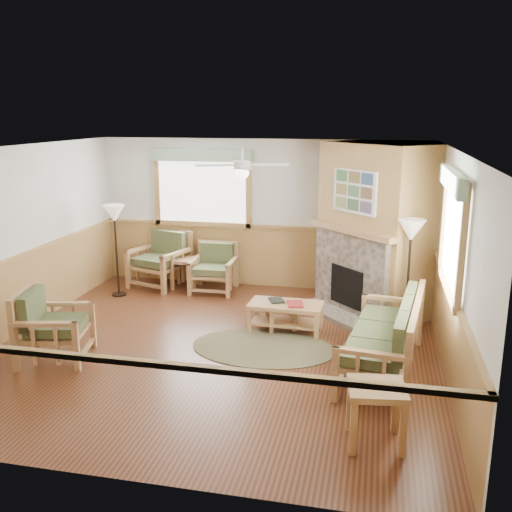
% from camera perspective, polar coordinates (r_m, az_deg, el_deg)
% --- Properties ---
extents(floor, '(6.00, 6.00, 0.01)m').
position_cam_1_polar(floor, '(7.99, -3.92, -9.12)').
color(floor, '#542A17').
rests_on(floor, ground).
extents(ceiling, '(6.00, 6.00, 0.01)m').
position_cam_1_polar(ceiling, '(7.36, -4.28, 10.62)').
color(ceiling, white).
rests_on(ceiling, floor).
extents(wall_back, '(6.00, 0.02, 2.70)m').
position_cam_1_polar(wall_back, '(10.41, 0.53, 4.21)').
color(wall_back, white).
rests_on(wall_back, floor).
extents(wall_front, '(6.00, 0.02, 2.70)m').
position_cam_1_polar(wall_front, '(4.89, -14.03, -7.88)').
color(wall_front, white).
rests_on(wall_front, floor).
extents(wall_left, '(0.02, 6.00, 2.70)m').
position_cam_1_polar(wall_left, '(8.87, -23.05, 1.31)').
color(wall_left, white).
rests_on(wall_left, floor).
extents(wall_right, '(0.02, 6.00, 2.70)m').
position_cam_1_polar(wall_right, '(7.33, 19.06, -0.85)').
color(wall_right, white).
rests_on(wall_right, floor).
extents(wainscot, '(6.00, 6.00, 1.10)m').
position_cam_1_polar(wainscot, '(7.79, -3.99, -5.36)').
color(wainscot, '#A97E45').
rests_on(wainscot, floor).
extents(fireplace, '(3.11, 3.11, 2.70)m').
position_cam_1_polar(fireplace, '(9.27, 11.83, 2.67)').
color(fireplace, '#A97E45').
rests_on(fireplace, floor).
extents(window_back, '(1.90, 0.16, 1.50)m').
position_cam_1_polar(window_back, '(10.52, -5.48, 10.72)').
color(window_back, white).
rests_on(window_back, wall_back).
extents(window_right, '(0.16, 1.90, 1.50)m').
position_cam_1_polar(window_right, '(6.93, 19.70, 8.21)').
color(window_right, white).
rests_on(window_right, wall_right).
extents(ceiling_fan, '(1.59, 1.59, 0.36)m').
position_cam_1_polar(ceiling_fan, '(7.57, -1.40, 10.45)').
color(ceiling_fan, white).
rests_on(ceiling_fan, ceiling).
extents(sofa, '(2.14, 1.09, 0.94)m').
position_cam_1_polar(sofa, '(7.30, 12.56, -7.72)').
color(sofa, '#AC7E50').
rests_on(sofa, floor).
extents(armchair_back_left, '(1.13, 1.13, 1.01)m').
position_cam_1_polar(armchair_back_left, '(10.69, -9.62, -0.35)').
color(armchair_back_left, '#AC7E50').
rests_on(armchair_back_left, floor).
extents(armchair_back_right, '(0.78, 0.78, 0.86)m').
position_cam_1_polar(armchair_back_right, '(10.27, -4.27, -1.24)').
color(armchair_back_right, '#AC7E50').
rests_on(armchair_back_right, floor).
extents(armchair_left, '(1.00, 1.00, 0.94)m').
position_cam_1_polar(armchair_left, '(7.90, -19.51, -6.52)').
color(armchair_left, '#AC7E50').
rests_on(armchair_left, floor).
extents(coffee_table, '(1.09, 0.57, 0.43)m').
position_cam_1_polar(coffee_table, '(8.48, 2.97, -6.10)').
color(coffee_table, '#AC7E50').
rests_on(coffee_table, floor).
extents(end_table_chairs, '(0.51, 0.49, 0.56)m').
position_cam_1_polar(end_table_chairs, '(10.57, -6.99, -1.70)').
color(end_table_chairs, '#AC7E50').
rests_on(end_table_chairs, floor).
extents(end_table_sofa, '(0.61, 0.59, 0.61)m').
position_cam_1_polar(end_table_sofa, '(5.85, 11.86, -15.25)').
color(end_table_sofa, '#AC7E50').
rests_on(end_table_sofa, floor).
extents(footstool, '(0.55, 0.55, 0.37)m').
position_cam_1_polar(footstool, '(8.56, 2.48, -6.12)').
color(footstool, '#AC7E50').
rests_on(footstool, floor).
extents(braided_rug, '(2.54, 2.54, 0.01)m').
position_cam_1_polar(braided_rug, '(7.95, 0.73, -9.14)').
color(braided_rug, brown).
rests_on(braided_rug, floor).
extents(floor_lamp_left, '(0.48, 0.48, 1.63)m').
position_cam_1_polar(floor_lamp_left, '(10.22, -13.79, 0.53)').
color(floor_lamp_left, black).
rests_on(floor_lamp_left, floor).
extents(floor_lamp_right, '(0.48, 0.48, 1.71)m').
position_cam_1_polar(floor_lamp_right, '(8.43, 14.97, -2.12)').
color(floor_lamp_right, black).
rests_on(floor_lamp_right, floor).
extents(book_red, '(0.28, 0.34, 0.03)m').
position_cam_1_polar(book_red, '(8.33, 3.95, -4.72)').
color(book_red, maroon).
rests_on(book_red, coffee_table).
extents(book_dark, '(0.29, 0.33, 0.03)m').
position_cam_1_polar(book_dark, '(8.49, 2.06, -4.36)').
color(book_dark, black).
rests_on(book_dark, coffee_table).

